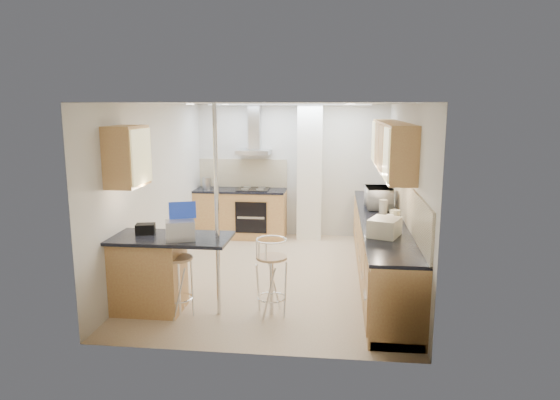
# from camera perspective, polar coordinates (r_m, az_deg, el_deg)

# --- Properties ---
(ground) EXTENTS (4.80, 4.80, 0.00)m
(ground) POSITION_cam_1_polar(r_m,az_deg,el_deg) (7.47, -0.33, -8.57)
(ground) COLOR tan
(ground) RESTS_ON ground
(room_shell) EXTENTS (3.64, 4.84, 2.51)m
(room_shell) POSITION_cam_1_polar(r_m,az_deg,el_deg) (7.45, 2.49, 3.57)
(room_shell) COLOR silver
(room_shell) RESTS_ON ground
(right_counter) EXTENTS (0.63, 4.40, 0.92)m
(right_counter) POSITION_cam_1_polar(r_m,az_deg,el_deg) (7.31, 11.48, -5.43)
(right_counter) COLOR #B57648
(right_counter) RESTS_ON ground
(back_counter) EXTENTS (1.70, 0.63, 0.92)m
(back_counter) POSITION_cam_1_polar(r_m,az_deg,el_deg) (9.49, -4.52, -1.51)
(back_counter) COLOR #B57648
(back_counter) RESTS_ON ground
(peninsula) EXTENTS (1.47, 0.72, 0.94)m
(peninsula) POSITION_cam_1_polar(r_m,az_deg,el_deg) (6.22, -12.45, -8.25)
(peninsula) COLOR #B57648
(peninsula) RESTS_ON ground
(microwave) EXTENTS (0.42, 0.60, 0.32)m
(microwave) POSITION_cam_1_polar(r_m,az_deg,el_deg) (7.78, 11.26, 0.26)
(microwave) COLOR white
(microwave) RESTS_ON right_counter
(laptop) EXTENTS (0.39, 0.34, 0.23)m
(laptop) POSITION_cam_1_polar(r_m,az_deg,el_deg) (5.89, -11.34, -3.41)
(laptop) COLOR #A5A7AD
(laptop) RESTS_ON peninsula
(bag) EXTENTS (0.26, 0.21, 0.12)m
(bag) POSITION_cam_1_polar(r_m,az_deg,el_deg) (6.27, -15.13, -3.20)
(bag) COLOR black
(bag) RESTS_ON peninsula
(bar_stool_near) EXTENTS (0.51, 0.51, 0.94)m
(bar_stool_near) POSITION_cam_1_polar(r_m,az_deg,el_deg) (6.09, -11.59, -8.64)
(bar_stool_near) COLOR tan
(bar_stool_near) RESTS_ON ground
(bar_stool_end) EXTENTS (0.55, 0.55, 0.95)m
(bar_stool_end) POSITION_cam_1_polar(r_m,az_deg,el_deg) (5.98, -0.97, -8.75)
(bar_stool_end) COLOR tan
(bar_stool_end) RESTS_ON ground
(jar_a) EXTENTS (0.14, 0.14, 0.20)m
(jar_a) POSITION_cam_1_polar(r_m,az_deg,el_deg) (7.45, 11.73, -0.72)
(jar_a) COLOR beige
(jar_a) RESTS_ON right_counter
(jar_b) EXTENTS (0.13, 0.13, 0.14)m
(jar_b) POSITION_cam_1_polar(r_m,az_deg,el_deg) (8.59, 10.35, 0.65)
(jar_b) COLOR beige
(jar_b) RESTS_ON right_counter
(jar_c) EXTENTS (0.19, 0.19, 0.18)m
(jar_c) POSITION_cam_1_polar(r_m,az_deg,el_deg) (6.85, 12.99, -1.86)
(jar_c) COLOR beige
(jar_c) RESTS_ON right_counter
(jar_d) EXTENTS (0.10, 0.10, 0.13)m
(jar_d) POSITION_cam_1_polar(r_m,az_deg,el_deg) (6.74, 12.45, -2.22)
(jar_d) COLOR white
(jar_d) RESTS_ON right_counter
(bread_bin) EXTENTS (0.45, 0.50, 0.22)m
(bread_bin) POSITION_cam_1_polar(r_m,az_deg,el_deg) (6.15, 11.87, -3.06)
(bread_bin) COLOR beige
(bread_bin) RESTS_ON right_counter
(kettle) EXTENTS (0.16, 0.16, 0.21)m
(kettle) POSITION_cam_1_polar(r_m,az_deg,el_deg) (9.59, -8.39, 1.97)
(kettle) COLOR #B4B6B9
(kettle) RESTS_ON back_counter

